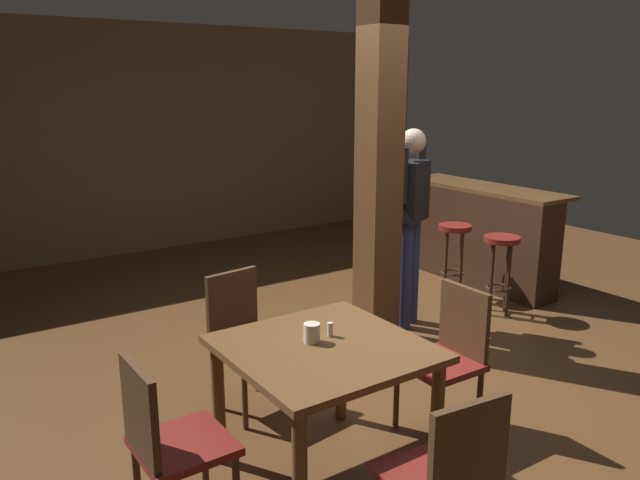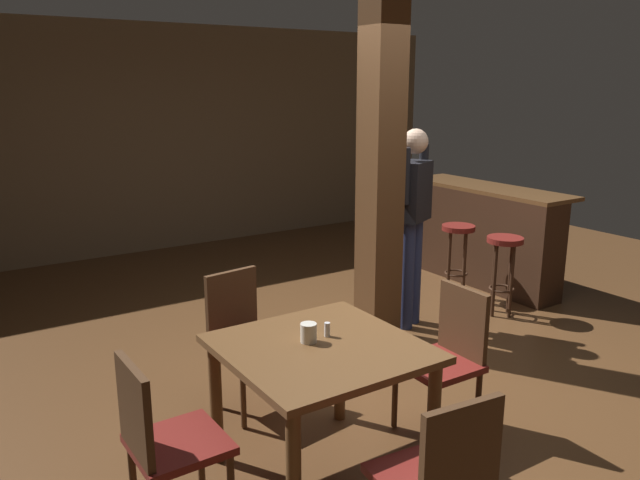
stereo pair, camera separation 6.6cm
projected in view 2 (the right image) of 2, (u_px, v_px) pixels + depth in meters
The scene contains 14 objects.
ground_plane at pixel (398, 374), 4.60m from camera, with size 10.80×10.80×0.00m, color brown.
wall_back at pixel (172, 139), 7.91m from camera, with size 8.00×0.10×2.80m, color #756047.
pillar at pixel (380, 172), 4.91m from camera, with size 0.28×0.28×2.80m, color brown.
dining_table at pixel (321, 367), 3.27m from camera, with size 0.98×0.98×0.76m.
chair_west at pixel (162, 438), 2.84m from camera, with size 0.43×0.43×0.89m.
chair_east at pixel (447, 353), 3.74m from camera, with size 0.43×0.43×0.89m.
chair_south at pixel (440, 478), 2.56m from camera, with size 0.46×0.46×0.89m.
chair_north at pixel (242, 333), 4.04m from camera, with size 0.47×0.47×0.89m.
napkin_cup at pixel (309, 333), 3.27m from camera, with size 0.09×0.09×0.10m, color silver.
salt_shaker at pixel (327, 329), 3.35m from camera, with size 0.03×0.03×0.08m, color silver.
standing_person at pixel (413, 214), 5.29m from camera, with size 0.46×0.33×1.72m.
bar_counter at pixel (479, 234), 6.62m from camera, with size 0.56×1.91×1.03m.
bar_stool_near at pixel (504, 258), 5.65m from camera, with size 0.32×0.32×0.74m.
bar_stool_mid at pixel (458, 245), 6.12m from camera, with size 0.32×0.32×0.74m.
Camera 2 is at (-2.79, -3.21, 2.08)m, focal length 35.00 mm.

